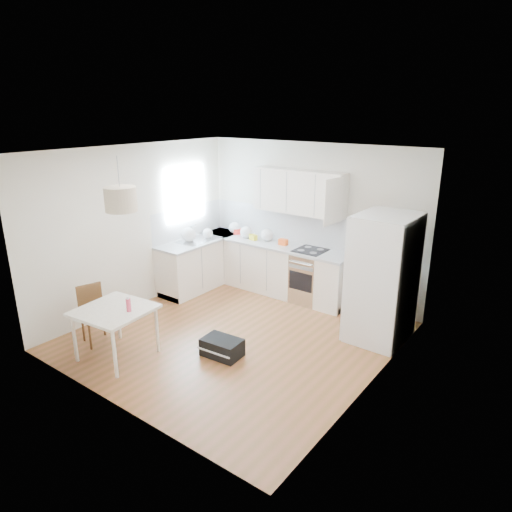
{
  "coord_description": "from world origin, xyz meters",
  "views": [
    {
      "loc": [
        3.88,
        -4.7,
        3.24
      ],
      "look_at": [
        0.08,
        0.4,
        1.17
      ],
      "focal_mm": 32.0,
      "sensor_mm": 36.0,
      "label": 1
    }
  ],
  "objects_px": {
    "dining_table": "(114,314)",
    "dining_chair": "(95,315)",
    "refrigerator": "(384,278)",
    "gym_bag": "(222,347)"
  },
  "relations": [
    {
      "from": "refrigerator",
      "to": "dining_table",
      "type": "xyz_separation_m",
      "value": [
        -2.64,
        -2.65,
        -0.3
      ]
    },
    {
      "from": "refrigerator",
      "to": "dining_table",
      "type": "distance_m",
      "value": 3.75
    },
    {
      "from": "dining_chair",
      "to": "gym_bag",
      "type": "distance_m",
      "value": 1.89
    },
    {
      "from": "refrigerator",
      "to": "gym_bag",
      "type": "height_order",
      "value": "refrigerator"
    },
    {
      "from": "dining_chair",
      "to": "gym_bag",
      "type": "height_order",
      "value": "dining_chair"
    },
    {
      "from": "dining_table",
      "to": "refrigerator",
      "type": "bearing_deg",
      "value": 39.65
    },
    {
      "from": "dining_table",
      "to": "dining_chair",
      "type": "bearing_deg",
      "value": 167.02
    },
    {
      "from": "dining_table",
      "to": "dining_chair",
      "type": "height_order",
      "value": "dining_chair"
    },
    {
      "from": "dining_table",
      "to": "gym_bag",
      "type": "relative_size",
      "value": 1.83
    },
    {
      "from": "gym_bag",
      "to": "dining_table",
      "type": "bearing_deg",
      "value": -147.13
    }
  ]
}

